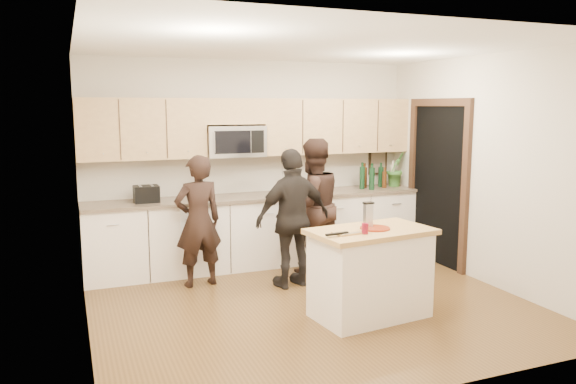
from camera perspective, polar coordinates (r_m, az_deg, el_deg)
name	(u,v)px	position (r m, az deg, el deg)	size (l,w,h in m)	color
floor	(312,305)	(6.12, 2.43, -11.36)	(4.50, 4.50, 0.00)	brown
room_shell	(313,143)	(5.76, 2.54, 5.02)	(4.52, 4.02, 2.71)	beige
back_cabinetry	(260,230)	(7.50, -2.82, -3.83)	(4.50, 0.66, 0.94)	white
upper_cabinetry	(258,126)	(7.48, -3.02, 6.73)	(4.50, 0.33, 0.75)	tan
microwave	(234,141)	(7.35, -5.46, 5.17)	(0.76, 0.41, 0.40)	silver
doorway	(438,178)	(7.73, 14.98, 1.41)	(0.06, 1.25, 2.20)	black
framed_picture	(378,162)	(8.45, 9.10, 3.05)	(0.30, 0.03, 0.38)	black
dish_towel	(192,213)	(7.01, -9.71, -2.09)	(0.34, 0.60, 0.48)	white
island	(370,273)	(5.72, 8.34, -8.12)	(1.27, 0.84, 0.90)	white
red_plate	(375,228)	(5.62, 8.83, -3.65)	(0.30, 0.30, 0.02)	maroon
box_grater	(368,214)	(5.64, 8.15, -2.22)	(0.10, 0.07, 0.24)	silver
drink_glass	(365,229)	(5.38, 7.82, -3.70)	(0.06, 0.06, 0.10)	maroon
cutting_board	(347,233)	(5.38, 6.04, -4.14)	(0.26, 0.18, 0.02)	tan
tongs	(337,234)	(5.26, 5.00, -4.25)	(0.24, 0.03, 0.02)	black
knife	(351,233)	(5.33, 6.41, -4.17)	(0.20, 0.02, 0.01)	silver
toaster	(146,194)	(7.05, -14.19, -0.19)	(0.30, 0.24, 0.21)	black
bottle_cluster	(375,175)	(8.12, 8.86, 1.67)	(0.62, 0.31, 0.38)	black
orchid	(396,169)	(8.32, 10.90, 2.32)	(0.28, 0.23, 0.51)	#3B752F
woman_left	(198,221)	(6.63, -9.11, -2.93)	(0.56, 0.37, 1.55)	black
woman_center	(312,206)	(7.10, 2.47, -1.42)	(0.83, 0.65, 1.70)	black
woman_right	(293,218)	(6.51, 0.53, -2.70)	(0.95, 0.40, 1.62)	black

